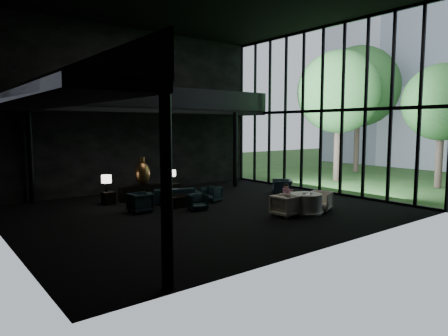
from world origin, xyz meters
TOP-DOWN VIEW (x-y plane):
  - floor at (0.00, 0.00)m, footprint 14.00×12.00m
  - wall_back at (0.00, 6.00)m, footprint 14.00×0.04m
  - wall_front at (0.00, -6.00)m, footprint 14.00×0.04m
  - curtain_wall at (6.95, 0.00)m, footprint 0.20×12.00m
  - mezzanine_left at (-6.00, 0.00)m, footprint 2.00×12.00m
  - mezzanine_back at (1.00, 5.00)m, footprint 12.00×2.00m
  - railing_left at (-5.00, 0.00)m, footprint 0.06×12.00m
  - railing_back at (1.00, 4.00)m, footprint 12.00×0.06m
  - column_sw at (-5.00, -5.70)m, footprint 0.24×0.24m
  - column_nw at (-5.00, 5.70)m, footprint 0.24×0.24m
  - column_ne at (4.80, 4.00)m, footprint 0.24×0.24m
  - tree_near at (11.00, 2.00)m, footprint 4.80×4.80m
  - tree_mid at (13.00, -3.00)m, footprint 4.00×4.00m
  - tree_far at (16.00, 4.00)m, footprint 5.60×5.60m
  - console at (-0.96, 3.52)m, footprint 2.08×0.47m
  - bronze_urn at (-0.96, 3.48)m, footprint 0.67×0.67m
  - side_table_left at (-2.56, 3.46)m, footprint 0.47×0.47m
  - table_lamp_left at (-2.56, 3.61)m, footprint 0.42×0.42m
  - side_table_right at (0.64, 3.53)m, footprint 0.54×0.54m
  - table_lamp_right at (0.64, 3.64)m, footprint 0.37×0.37m
  - sofa at (-0.24, 2.07)m, footprint 2.50×1.42m
  - lounge_armchair_west at (-2.21, 1.16)m, footprint 0.81×0.86m
  - lounge_armchair_east at (1.18, 1.23)m, footprint 0.79×0.82m
  - lounge_armchair_south at (-0.28, 0.17)m, footprint 0.73×0.71m
  - window_armchair at (5.16, 0.84)m, footprint 1.11×1.14m
  - coffee_table at (-0.47, 1.37)m, footprint 1.05×1.05m
  - dining_table at (2.58, -2.84)m, footprint 1.32×1.32m
  - dining_chair_north at (2.71, -2.02)m, footprint 0.81×0.78m
  - dining_chair_east at (3.44, -2.83)m, footprint 1.05×1.08m
  - dining_chair_west at (1.64, -2.70)m, footprint 0.94×1.00m
  - child at (2.59, -1.82)m, footprint 0.26×0.26m
  - plate_a at (2.40, -3.07)m, footprint 0.27×0.27m
  - plate_b at (2.80, -2.60)m, footprint 0.26×0.26m
  - saucer at (2.86, -2.93)m, footprint 0.18×0.18m
  - coffee_cup at (2.84, -2.88)m, footprint 0.07×0.07m
  - cereal_bowl at (2.49, -2.81)m, footprint 0.16×0.16m
  - cream_pot at (2.57, -3.07)m, footprint 0.07×0.07m

SIDE VIEW (x-z plane):
  - floor at x=0.00m, z-range -0.01..0.01m
  - coffee_table at x=-0.47m, z-range 0.00..0.45m
  - side_table_left at x=-2.56m, z-range 0.00..0.52m
  - side_table_right at x=0.64m, z-range 0.00..0.59m
  - lounge_armchair_south at x=-0.28m, z-range 0.00..0.62m
  - dining_table at x=2.58m, z-range -0.05..0.70m
  - console at x=-0.96m, z-range 0.00..0.66m
  - lounge_armchair_east at x=1.18m, z-range 0.00..0.67m
  - dining_chair_north at x=2.71m, z-range 0.00..0.70m
  - window_armchair at x=5.16m, z-range 0.00..0.84m
  - dining_chair_east at x=3.44m, z-range 0.00..0.87m
  - lounge_armchair_west at x=-2.21m, z-range 0.00..0.87m
  - sofa at x=-0.24m, z-range 0.00..0.94m
  - dining_chair_west at x=1.64m, z-range 0.00..0.96m
  - child at x=2.59m, z-range 0.45..1.02m
  - saucer at x=2.86m, z-range 0.75..0.76m
  - plate_b at x=2.80m, z-range 0.75..0.76m
  - plate_a at x=2.40m, z-range 0.75..0.77m
  - cream_pot at x=2.57m, z-range 0.75..0.82m
  - coffee_cup at x=2.84m, z-range 0.76..0.82m
  - cereal_bowl at x=2.49m, z-range 0.75..0.83m
  - table_lamp_left at x=-2.56m, z-range 0.67..1.37m
  - table_lamp_right at x=0.64m, z-range 0.72..1.34m
  - bronze_urn at x=-0.96m, z-range 0.57..1.81m
  - column_sw at x=-5.00m, z-range 0.00..4.00m
  - column_nw at x=-5.00m, z-range 0.00..4.00m
  - column_ne at x=4.80m, z-range 0.00..4.00m
  - wall_back at x=0.00m, z-range 0.00..8.00m
  - wall_front at x=0.00m, z-range 0.00..8.00m
  - curtain_wall at x=6.95m, z-range 0.00..8.00m
  - mezzanine_left at x=-6.00m, z-range 3.88..4.12m
  - mezzanine_back at x=1.00m, z-range 3.88..4.12m
  - tree_mid at x=13.00m, z-range 1.23..7.73m
  - railing_left at x=-5.00m, z-range 4.10..5.10m
  - railing_back at x=1.00m, z-range 4.10..5.10m
  - tree_near at x=11.00m, z-range 1.41..9.06m
  - tree_far at x=16.00m, z-range 1.59..10.39m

